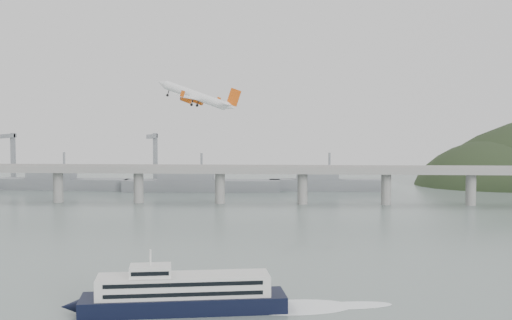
{
  "coord_description": "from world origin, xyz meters",
  "views": [
    {
      "loc": [
        14.82,
        -210.86,
        53.42
      ],
      "look_at": [
        0.0,
        55.0,
        36.0
      ],
      "focal_mm": 48.0,
      "sensor_mm": 36.0,
      "label": 1
    }
  ],
  "objects": [
    {
      "name": "ground",
      "position": [
        0.0,
        0.0,
        0.0
      ],
      "size": [
        900.0,
        900.0,
        0.0
      ],
      "primitive_type": "plane",
      "color": "slate",
      "rests_on": "ground"
    },
    {
      "name": "ferry",
      "position": [
        -15.13,
        -28.56,
        4.69
      ],
      "size": [
        91.21,
        27.26,
        17.29
      ],
      "rotation": [
        0.0,
        0.0,
        0.17
      ],
      "color": "black",
      "rests_on": "ground"
    },
    {
      "name": "distant_fleet",
      "position": [
        -155.36,
        265.08,
        6.22
      ],
      "size": [
        453.0,
        60.9,
        40.0
      ],
      "color": "slate",
      "rests_on": "ground"
    },
    {
      "name": "airliner",
      "position": [
        -28.45,
        92.61,
        61.89
      ],
      "size": [
        40.3,
        37.52,
        16.12
      ],
      "rotation": [
        0.05,
        -0.32,
        2.82
      ],
      "color": "white",
      "rests_on": "ground"
    },
    {
      "name": "bridge",
      "position": [
        -1.15,
        200.0,
        17.65
      ],
      "size": [
        800.0,
        22.0,
        23.9
      ],
      "color": "gray",
      "rests_on": "ground"
    }
  ]
}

